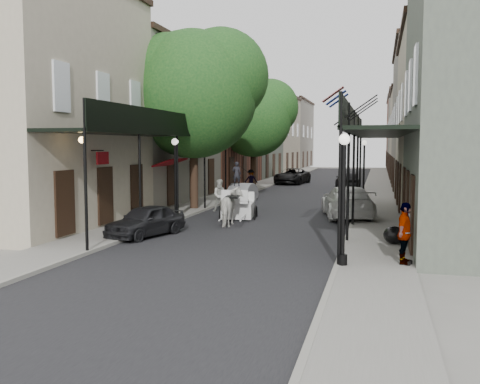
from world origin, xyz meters
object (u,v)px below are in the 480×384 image
Objects in this scene: lamppost_right_near at (343,197)px; car_left_near at (146,221)px; horse at (232,207)px; lamppost_right_far at (364,168)px; car_left_far at (292,176)px; tree_near at (202,89)px; car_right_near at (347,202)px; carriage at (239,196)px; lamppost_left at (175,177)px; car_right_far at (347,180)px; pedestrian_walking at (221,196)px; pedestrian_sidewalk_right at (405,233)px; car_left_mid at (241,193)px; tree_far at (258,116)px; pedestrian_sidewalk_left at (251,180)px.

lamppost_right_near is 1.03× the size of car_left_near.
horse is (-5.22, 7.11, -1.22)m from lamppost_right_near.
car_left_far is (-6.70, 12.93, -1.34)m from lamppost_right_far.
car_right_near is (7.80, -1.18, -5.72)m from tree_near.
lamppost_right_far is 0.70× the size of car_right_near.
lamppost_left is at bearing -155.55° from carriage.
tree_near reaches higher than lamppost_right_near.
car_right_far is (-1.00, 17.45, -0.04)m from car_right_near.
lamppost_left is at bearing 112.44° from car_left_near.
car_right_far is (4.08, 18.78, -0.35)m from carriage.
pedestrian_sidewalk_right is at bearing -68.92° from pedestrian_walking.
car_left_mid is (-7.14, -4.00, -1.45)m from lamppost_right_far.
tree_far reaches higher than car_left_near.
pedestrian_walking is at bearing -84.16° from car_left_far.
car_left_mid is at bearing 82.43° from lamppost_left.
tree_far is 2.40× the size of car_left_near.
pedestrian_sidewalk_left reaches higher than horse.
car_right_far is at bearing 100.06° from lamppost_right_far.
lamppost_left is at bearing -89.54° from tree_far.
car_left_far is at bearing -49.28° from car_right_far.
lamppost_right_far reaches higher than car_left_near.
car_right_near is (-0.50, -9.00, -1.28)m from lamppost_right_far.
pedestrian_sidewalk_right is at bearing -85.01° from lamppost_right_far.
car_left_near is 0.68× the size of car_right_near.
tree_near is at bearing -87.42° from car_left_far.
tree_far reaches higher than pedestrian_sidewalk_left.
lamppost_right_near is 20.00m from lamppost_right_far.
tree_far is 17.82m from car_right_near.
tree_near is 12.75m from pedestrian_sidewalk_left.
carriage reaches higher than pedestrian_walking.
lamppost_right_far is 18.17m from car_left_near.
pedestrian_sidewalk_left is (-8.34, 23.64, -1.14)m from lamppost_right_near.
lamppost_left is 0.72× the size of car_left_far.
lamppost_right_far is 14.62m from car_left_far.
lamppost_right_near is at bearing 82.04° from car_right_near.
lamppost_left is 1.34× the size of carriage.
tree_near is 12.24m from lamppost_right_far.
tree_far is at bearing 90.46° from lamppost_left.
tree_far is at bearing -96.72° from car_left_far.
tree_far is 8.84m from car_right_far.
lamppost_left is 1.00× the size of lamppost_right_far.
horse is 9.54m from pedestrian_sidewalk_right.
lamppost_left is at bearing -95.42° from car_left_mid.
lamppost_right_near and lamppost_right_far have the same top height.
car_right_near is at bearing 21.29° from lamppost_left.
horse is (2.98, -0.89, -1.22)m from lamppost_left.
car_left_mid is at bearing 114.04° from lamppost_right_near.
lamppost_right_far is at bearing 32.10° from pedestrian_walking.
lamppost_right_near is at bearing -63.81° from car_left_mid.
carriage is 1.75× the size of pedestrian_sidewalk_left.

